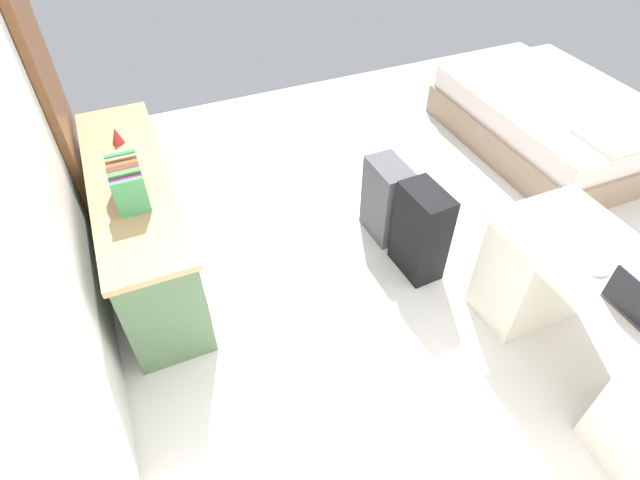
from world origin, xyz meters
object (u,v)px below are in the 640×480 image
suitcase_black (421,232)px  computer_mouse (602,271)px  desk (601,328)px  bed (554,121)px  credenza (143,223)px  figurine_small (116,136)px  suitcase_spare_grey (386,200)px

suitcase_black → computer_mouse: (-0.97, -0.37, 0.42)m
desk → computer_mouse: size_ratio=14.44×
bed → computer_mouse: (-1.83, 1.56, 0.51)m
bed → suitcase_black: bearing=114.1°
desk → bed: (1.94, -1.49, -0.14)m
credenza → suitcase_black: credenza is taller
credenza → figurine_small: (0.40, 0.00, 0.43)m
credenza → figurine_small: size_ratio=16.36×
computer_mouse → figurine_small: 2.93m
bed → computer_mouse: computer_mouse is taller
bed → suitcase_spare_grey: suitcase_spare_grey is taller
bed → figurine_small: size_ratio=17.42×
desk → credenza: credenza is taller
credenza → suitcase_black: bearing=-114.3°
credenza → suitcase_spare_grey: (-0.34, -1.64, -0.08)m
suitcase_spare_grey → figurine_small: figurine_small is taller
bed → figurine_small: figurine_small is taller
computer_mouse → figurine_small: (2.12, 2.03, 0.06)m
computer_mouse → figurine_small: figurine_small is taller
figurine_small → desk: bearing=-136.5°
suitcase_black → figurine_small: bearing=52.4°
suitcase_black → figurine_small: 2.08m
desk → credenza: bearing=49.1°
suitcase_black → computer_mouse: bearing=-162.1°
desk → suitcase_black: desk is taller
desk → figurine_small: 3.09m
suitcase_black → credenza: bearing=62.7°
suitcase_black → suitcase_spare_grey: suitcase_black is taller
bed → figurine_small: 3.65m
bed → computer_mouse: 2.46m
desk → suitcase_black: size_ratio=2.20×
suitcase_black → desk: bearing=-160.5°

